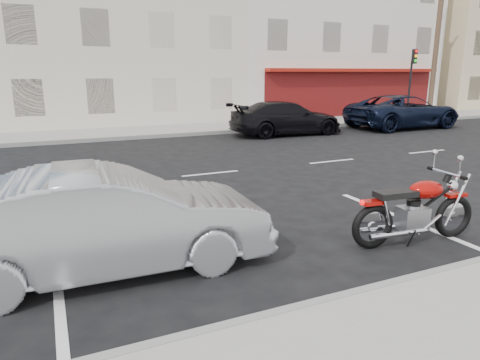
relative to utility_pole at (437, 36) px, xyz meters
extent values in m
plane|color=black|center=(-15.50, -8.60, -4.74)|extent=(120.00, 120.00, 0.00)
cube|color=gray|center=(-20.50, 0.10, -4.66)|extent=(80.00, 3.40, 0.15)
cube|color=gray|center=(-20.50, -15.60, -4.66)|extent=(80.00, 0.12, 0.16)
cube|color=gray|center=(-20.50, -1.60, -4.66)|extent=(80.00, 0.12, 0.16)
cube|color=beige|center=(-17.50, 7.70, 1.01)|extent=(12.00, 12.00, 11.50)
cube|color=beige|center=(-4.50, 7.70, 1.51)|extent=(14.00, 12.00, 12.50)
cube|color=#CCB58C|center=(10.50, 7.70, 0.76)|extent=(12.00, 12.00, 11.00)
cylinder|color=#422D1E|center=(0.00, 0.00, -0.09)|extent=(0.30, 0.30, 9.00)
cylinder|color=black|center=(-2.00, -0.20, -2.99)|extent=(0.12, 0.12, 3.20)
cube|color=black|center=(-2.00, -0.35, -1.19)|extent=(0.26, 0.18, 0.80)
cylinder|color=beige|center=(-3.50, -0.10, -4.29)|extent=(0.20, 0.20, 0.60)
sphere|color=beige|center=(-3.50, -0.10, -3.97)|extent=(0.20, 0.20, 0.20)
torus|color=black|center=(-16.21, -14.48, -4.40)|extent=(0.72, 0.20, 0.71)
cube|color=#9A0905|center=(-16.25, -14.48, -4.00)|extent=(0.34, 0.21, 0.06)
cube|color=gray|center=(-15.49, -14.57, -4.33)|extent=(0.48, 0.37, 0.36)
ellipsoid|color=#9A0905|center=(-15.28, -14.59, -3.89)|extent=(0.63, 0.43, 0.29)
cube|color=black|center=(-15.84, -14.53, -3.91)|extent=(0.69, 0.35, 0.10)
cylinder|color=silver|center=(-15.86, -14.68, -4.50)|extent=(1.01, 0.20, 0.09)
cylinder|color=silver|center=(-15.82, -14.38, -4.50)|extent=(1.01, 0.20, 0.09)
cylinder|color=black|center=(-15.26, -14.60, -4.15)|extent=(0.86, 0.15, 0.53)
imported|color=#989A9F|center=(-20.79, -13.51, -4.02)|extent=(4.43, 1.69, 1.44)
imported|color=black|center=(-5.41, -3.28, -3.93)|extent=(5.83, 2.75, 1.61)
imported|color=black|center=(-11.84, -2.96, -4.01)|extent=(5.09, 2.22, 1.46)
camera|label=1|loc=(-21.43, -19.20, -2.08)|focal=32.00mm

